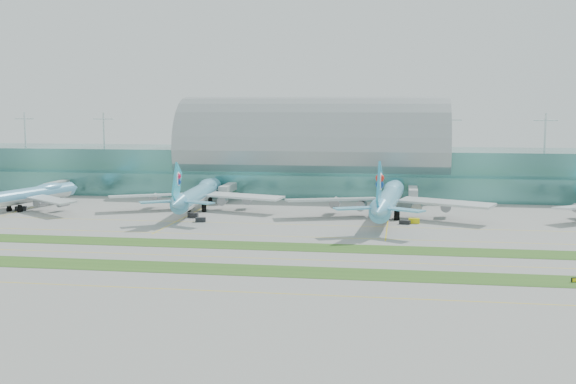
% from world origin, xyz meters
% --- Properties ---
extents(ground, '(700.00, 700.00, 0.00)m').
position_xyz_m(ground, '(0.00, 0.00, 0.00)').
color(ground, gray).
rests_on(ground, ground).
extents(terminal, '(340.00, 69.10, 36.00)m').
position_xyz_m(terminal, '(0.01, 128.79, 14.23)').
color(terminal, '#3D7A75').
rests_on(terminal, ground).
extents(grass_strip_near, '(420.00, 12.00, 0.08)m').
position_xyz_m(grass_strip_near, '(0.00, -28.00, 0.04)').
color(grass_strip_near, '#2D591E').
rests_on(grass_strip_near, ground).
extents(grass_strip_far, '(420.00, 12.00, 0.08)m').
position_xyz_m(grass_strip_far, '(0.00, 2.00, 0.04)').
color(grass_strip_far, '#2D591E').
rests_on(grass_strip_far, ground).
extents(taxiline_a, '(420.00, 0.35, 0.01)m').
position_xyz_m(taxiline_a, '(0.00, -48.00, 0.01)').
color(taxiline_a, yellow).
rests_on(taxiline_a, ground).
extents(taxiline_b, '(420.00, 0.35, 0.01)m').
position_xyz_m(taxiline_b, '(0.00, -14.00, 0.01)').
color(taxiline_b, yellow).
rests_on(taxiline_b, ground).
extents(taxiline_c, '(420.00, 0.35, 0.01)m').
position_xyz_m(taxiline_c, '(0.00, 18.00, 0.01)').
color(taxiline_c, yellow).
rests_on(taxiline_c, ground).
extents(taxiline_d, '(420.00, 0.35, 0.01)m').
position_xyz_m(taxiline_d, '(0.00, 40.00, 0.01)').
color(taxiline_d, yellow).
rests_on(taxiline_d, ground).
extents(airliner_a, '(57.09, 65.94, 18.41)m').
position_xyz_m(airliner_a, '(-101.84, 56.53, 5.68)').
color(airliner_a, '#5DA4CC').
rests_on(airliner_a, ground).
extents(airliner_b, '(66.53, 75.71, 20.83)m').
position_xyz_m(airliner_b, '(-36.17, 67.26, 6.42)').
color(airliner_b, '#5CAACB').
rests_on(airliner_b, ground).
extents(airliner_c, '(72.65, 82.61, 22.73)m').
position_xyz_m(airliner_c, '(35.05, 59.71, 7.01)').
color(airliner_c, '#69C0E7').
rests_on(airliner_c, ground).
extents(gse_b, '(4.53, 3.42, 1.55)m').
position_xyz_m(gse_b, '(-101.92, 55.78, 0.77)').
color(gse_b, black).
rests_on(gse_b, ground).
extents(gse_c, '(3.50, 1.97, 1.70)m').
position_xyz_m(gse_c, '(-32.91, 48.88, 0.85)').
color(gse_c, black).
rests_on(gse_c, ground).
extents(gse_d, '(3.87, 2.74, 1.50)m').
position_xyz_m(gse_d, '(-27.76, 40.42, 0.75)').
color(gse_d, black).
rests_on(gse_d, ground).
extents(gse_e, '(3.73, 1.93, 1.76)m').
position_xyz_m(gse_e, '(43.81, 48.48, 0.88)').
color(gse_e, yellow).
rests_on(gse_e, ground).
extents(gse_f, '(3.86, 2.54, 1.28)m').
position_xyz_m(gse_f, '(40.74, 46.34, 0.64)').
color(gse_f, black).
rests_on(gse_f, ground).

